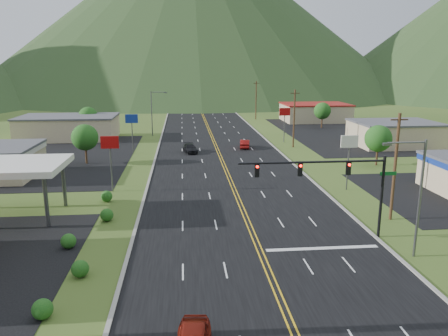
{
  "coord_description": "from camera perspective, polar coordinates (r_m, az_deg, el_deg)",
  "views": [
    {
      "loc": [
        -5.77,
        -19.23,
        14.21
      ],
      "look_at": [
        -1.93,
        21.41,
        4.5
      ],
      "focal_mm": 35.0,
      "sensor_mm": 36.0,
      "label": 1
    }
  ],
  "objects": [
    {
      "name": "mountain_n",
      "position": [
        240.96,
        -4.26,
        20.09
      ],
      "size": [
        220.0,
        220.0,
        85.0
      ],
      "primitive_type": "cone",
      "color": "#1E3116",
      "rests_on": "ground"
    },
    {
      "name": "streetlight_east",
      "position": [
        34.97,
        23.84,
        -2.76
      ],
      "size": [
        3.28,
        0.25,
        9.0
      ],
      "color": "#59595E",
      "rests_on": "ground"
    },
    {
      "name": "building_west_far",
      "position": [
        90.8,
        -19.61,
        5.04
      ],
      "size": [
        18.4,
        11.4,
        4.5
      ],
      "color": "#CFBB8F",
      "rests_on": "ground"
    },
    {
      "name": "utility_pole_c",
      "position": [
        116.2,
        4.2,
        8.86
      ],
      "size": [
        1.6,
        0.28,
        10.0
      ],
      "color": "#382314",
      "rests_on": "ground"
    },
    {
      "name": "tree_west_a",
      "position": [
        66.59,
        -17.72,
        3.83
      ],
      "size": [
        3.84,
        3.84,
        5.82
      ],
      "color": "#382314",
      "rests_on": "ground"
    },
    {
      "name": "streetlight_west",
      "position": [
        89.88,
        -9.23,
        7.44
      ],
      "size": [
        3.28,
        0.25,
        9.0
      ],
      "color": "#59595E",
      "rests_on": "ground"
    },
    {
      "name": "pole_sign_east_a",
      "position": [
        51.64,
        16.02,
        2.64
      ],
      "size": [
        2.0,
        0.18,
        6.4
      ],
      "color": "#59595E",
      "rests_on": "ground"
    },
    {
      "name": "building_east_mid",
      "position": [
        84.15,
        21.39,
        4.23
      ],
      "size": [
        14.4,
        11.4,
        4.3
      ],
      "color": "#CFBB8F",
      "rests_on": "ground"
    },
    {
      "name": "car_dark_mid",
      "position": [
        72.22,
        -4.44,
        2.55
      ],
      "size": [
        2.61,
        4.96,
        1.37
      ],
      "primitive_type": "imported",
      "rotation": [
        0.0,
        0.0,
        0.15
      ],
      "color": "black",
      "rests_on": "ground"
    },
    {
      "name": "pole_sign_west_a",
      "position": [
        50.74,
        -14.66,
        2.54
      ],
      "size": [
        2.0,
        0.18,
        6.4
      ],
      "color": "#59595E",
      "rests_on": "ground"
    },
    {
      "name": "car_red_far",
      "position": [
        76.0,
        2.74,
        3.15
      ],
      "size": [
        2.24,
        4.63,
        1.46
      ],
      "primitive_type": "imported",
      "rotation": [
        0.0,
        0.0,
        2.98
      ],
      "color": "maroon",
      "rests_on": "ground"
    },
    {
      "name": "traffic_signal",
      "position": [
        36.51,
        14.39,
        -1.13
      ],
      "size": [
        13.1,
        0.43,
        7.0
      ],
      "color": "black",
      "rests_on": "ground"
    },
    {
      "name": "tree_west_b",
      "position": [
        93.8,
        -17.32,
        6.46
      ],
      "size": [
        3.84,
        3.84,
        5.82
      ],
      "color": "#382314",
      "rests_on": "ground"
    },
    {
      "name": "tree_east_a",
      "position": [
        66.22,
        19.5,
        3.64
      ],
      "size": [
        3.84,
        3.84,
        5.82
      ],
      "color": "#382314",
      "rests_on": "ground"
    },
    {
      "name": "pole_sign_west_b",
      "position": [
        72.28,
        -11.96,
        5.81
      ],
      "size": [
        2.0,
        0.18,
        6.4
      ],
      "color": "#59595E",
      "rests_on": "ground"
    },
    {
      "name": "gas_canopy",
      "position": [
        45.28,
        -26.27,
        0.07
      ],
      "size": [
        10.0,
        8.0,
        5.3
      ],
      "color": "white",
      "rests_on": "ground"
    },
    {
      "name": "utility_pole_b",
      "position": [
        77.22,
        9.14,
        6.46
      ],
      "size": [
        1.6,
        0.28,
        10.0
      ],
      "color": "#382314",
      "rests_on": "ground"
    },
    {
      "name": "utility_pole_a",
      "position": [
        42.89,
        21.44,
        0.21
      ],
      "size": [
        1.6,
        0.28,
        10.0
      ],
      "color": "#382314",
      "rests_on": "ground"
    },
    {
      "name": "utility_pole_d",
      "position": [
        155.69,
        1.74,
        10.03
      ],
      "size": [
        1.6,
        0.28,
        10.0
      ],
      "color": "#382314",
      "rests_on": "ground"
    },
    {
      "name": "building_east_far",
      "position": [
        114.95,
        11.8,
        7.13
      ],
      "size": [
        16.4,
        12.4,
        4.5
      ],
      "color": "#CFBB8F",
      "rests_on": "ground"
    },
    {
      "name": "tree_east_b",
      "position": [
        102.81,
        12.73,
        7.29
      ],
      "size": [
        3.84,
        3.84,
        5.82
      ],
      "color": "#382314",
      "rests_on": "ground"
    },
    {
      "name": "pole_sign_east_b",
      "position": [
        81.93,
        7.93,
        6.84
      ],
      "size": [
        2.0,
        0.18,
        6.4
      ],
      "color": "#59595E",
      "rests_on": "ground"
    }
  ]
}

